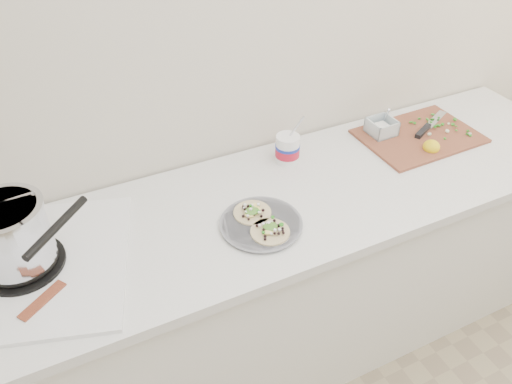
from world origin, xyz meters
name	(u,v)px	position (x,y,z in m)	size (l,w,h in m)	color
counter	(292,274)	(0.00, 1.43, 0.45)	(2.44, 0.66, 0.90)	white
stove	(16,246)	(-0.92, 1.45, 0.99)	(0.74, 0.71, 0.29)	silver
taco_plate	(261,222)	(-0.20, 1.31, 0.92)	(0.27, 0.27, 0.04)	slate
tub	(288,146)	(0.06, 1.60, 0.97)	(0.09, 0.09, 0.21)	white
cutboard	(416,133)	(0.62, 1.53, 0.92)	(0.48, 0.34, 0.07)	brown
bacon_plate	(43,303)	(-0.89, 1.29, 0.91)	(0.23, 0.23, 0.02)	beige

